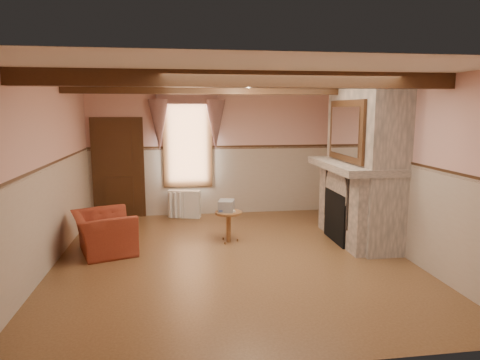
{
  "coord_description": "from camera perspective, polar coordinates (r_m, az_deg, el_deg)",
  "views": [
    {
      "loc": [
        -0.83,
        -6.48,
        2.33
      ],
      "look_at": [
        0.24,
        0.8,
        1.12
      ],
      "focal_mm": 32.0,
      "sensor_mm": 36.0,
      "label": 1
    }
  ],
  "objects": [
    {
      "name": "floor",
      "position": [
        6.93,
        -1.03,
        -10.3
      ],
      "size": [
        5.5,
        6.0,
        0.01
      ],
      "primitive_type": "cube",
      "color": "brown",
      "rests_on": "ground"
    },
    {
      "name": "window_drapes",
      "position": [
        9.36,
        -7.05,
        8.8
      ],
      "size": [
        1.3,
        0.14,
        1.4
      ],
      "primitive_type": "cube",
      "color": "gray",
      "rests_on": "wall_back"
    },
    {
      "name": "side_table",
      "position": [
        7.65,
        -1.53,
        -6.24
      ],
      "size": [
        0.61,
        0.61,
        0.55
      ],
      "primitive_type": "cylinder",
      "rotation": [
        0.0,
        0.0,
        -0.36
      ],
      "color": "brown",
      "rests_on": "floor"
    },
    {
      "name": "mantel",
      "position": [
        7.77,
        15.0,
        1.86
      ],
      "size": [
        1.05,
        2.05,
        0.12
      ],
      "primitive_type": "cube",
      "color": "gray",
      "rests_on": "fireplace"
    },
    {
      "name": "chair_rail",
      "position": [
        6.58,
        -1.07,
        2.1
      ],
      "size": [
        5.5,
        6.0,
        0.08
      ],
      "primitive_type": null,
      "color": "black",
      "rests_on": "wainscot"
    },
    {
      "name": "armchair",
      "position": [
        7.4,
        -17.67,
        -6.72
      ],
      "size": [
        1.19,
        1.28,
        0.68
      ],
      "primitive_type": "imported",
      "rotation": [
        0.0,
        0.0,
        1.9
      ],
      "color": "maroon",
      "rests_on": "floor"
    },
    {
      "name": "door",
      "position": [
        9.59,
        -15.91,
        1.32
      ],
      "size": [
        1.1,
        0.1,
        2.1
      ],
      "primitive_type": "cube",
      "color": "black",
      "rests_on": "floor"
    },
    {
      "name": "overmantel_mirror",
      "position": [
        7.65,
        13.91,
        6.38
      ],
      "size": [
        0.06,
        1.44,
        1.04
      ],
      "primitive_type": "cube",
      "color": "silver",
      "rests_on": "fireplace"
    },
    {
      "name": "bowl",
      "position": [
        7.81,
        14.88,
        2.69
      ],
      "size": [
        0.38,
        0.38,
        0.09
      ],
      "primitive_type": "imported",
      "color": "brown",
      "rests_on": "mantel"
    },
    {
      "name": "candle_red",
      "position": [
        7.19,
        17.03,
        2.3
      ],
      "size": [
        0.06,
        0.06,
        0.16
      ],
      "primitive_type": "cylinder",
      "color": "maroon",
      "rests_on": "mantel"
    },
    {
      "name": "window",
      "position": [
        9.47,
        -6.99,
        5.17
      ],
      "size": [
        1.06,
        0.08,
        2.02
      ],
      "primitive_type": "cube",
      "color": "white",
      "rests_on": "wall_back"
    },
    {
      "name": "wall_back",
      "position": [
        9.56,
        -3.36,
        3.76
      ],
      "size": [
        5.5,
        0.02,
        2.8
      ],
      "primitive_type": "cube",
      "color": "#DEA699",
      "rests_on": "floor"
    },
    {
      "name": "oil_lamp",
      "position": [
        8.25,
        13.57,
        3.74
      ],
      "size": [
        0.11,
        0.11,
        0.28
      ],
      "primitive_type": "cylinder",
      "color": "#C38C37",
      "rests_on": "mantel"
    },
    {
      "name": "book_stack",
      "position": [
        7.58,
        -1.84,
        -3.45
      ],
      "size": [
        0.33,
        0.37,
        0.2
      ],
      "primitive_type": "cube",
      "rotation": [
        0.0,
        0.0,
        -0.25
      ],
      "color": "#B7AD8C",
      "rests_on": "side_table"
    },
    {
      "name": "wall_right",
      "position": [
        7.46,
        20.4,
        1.59
      ],
      "size": [
        0.02,
        6.0,
        2.8
      ],
      "primitive_type": "cube",
      "color": "#DEA699",
      "rests_on": "floor"
    },
    {
      "name": "jar_yellow",
      "position": [
        7.35,
        16.42,
        2.33
      ],
      "size": [
        0.06,
        0.06,
        0.12
      ],
      "primitive_type": "cylinder",
      "color": "yellow",
      "rests_on": "mantel"
    },
    {
      "name": "wall_front",
      "position": [
        3.69,
        4.88,
        -5.31
      ],
      "size": [
        5.5,
        0.02,
        2.8
      ],
      "primitive_type": "cube",
      "color": "#DEA699",
      "rests_on": "floor"
    },
    {
      "name": "wainscot",
      "position": [
        6.72,
        -1.05,
        -4.26
      ],
      "size": [
        5.5,
        6.0,
        1.5
      ],
      "primitive_type": null,
      "color": "#BDAC98",
      "rests_on": "floor"
    },
    {
      "name": "wall_left",
      "position": [
        6.82,
        -24.65,
        0.65
      ],
      "size": [
        0.02,
        6.0,
        2.8
      ],
      "primitive_type": "cube",
      "color": "#DEA699",
      "rests_on": "floor"
    },
    {
      "name": "ceiling",
      "position": [
        6.54,
        -1.11,
        13.46
      ],
      "size": [
        5.5,
        6.0,
        0.01
      ],
      "primitive_type": "cube",
      "color": "silver",
      "rests_on": "wall_back"
    },
    {
      "name": "fireplace",
      "position": [
        7.84,
        16.22,
        2.17
      ],
      "size": [
        0.85,
        2.0,
        2.8
      ],
      "primitive_type": "cube",
      "color": "gray",
      "rests_on": "floor"
    },
    {
      "name": "ceiling_beam_back",
      "position": [
        7.73,
        -2.26,
        12.09
      ],
      "size": [
        5.5,
        0.18,
        0.2
      ],
      "primitive_type": "cube",
      "color": "black",
      "rests_on": "ceiling"
    },
    {
      "name": "firebox",
      "position": [
        7.85,
        13.07,
        -4.76
      ],
      "size": [
        0.2,
        0.95,
        0.9
      ],
      "primitive_type": "cube",
      "color": "black",
      "rests_on": "floor"
    },
    {
      "name": "radiator",
      "position": [
        9.4,
        -7.44,
        -3.2
      ],
      "size": [
        0.72,
        0.36,
        0.6
      ],
      "primitive_type": "cube",
      "rotation": [
        0.0,
        0.0,
        -0.27
      ],
      "color": "white",
      "rests_on": "floor"
    },
    {
      "name": "ceiling_beam_front",
      "position": [
        5.35,
        0.56,
        13.3
      ],
      "size": [
        5.5,
        0.18,
        0.2
      ],
      "primitive_type": "cube",
      "color": "black",
      "rests_on": "ceiling"
    },
    {
      "name": "mantel_clock",
      "position": [
        8.5,
        12.91,
        3.65
      ],
      "size": [
        0.14,
        0.24,
        0.2
      ],
      "primitive_type": "cube",
      "color": "black",
      "rests_on": "mantel"
    }
  ]
}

